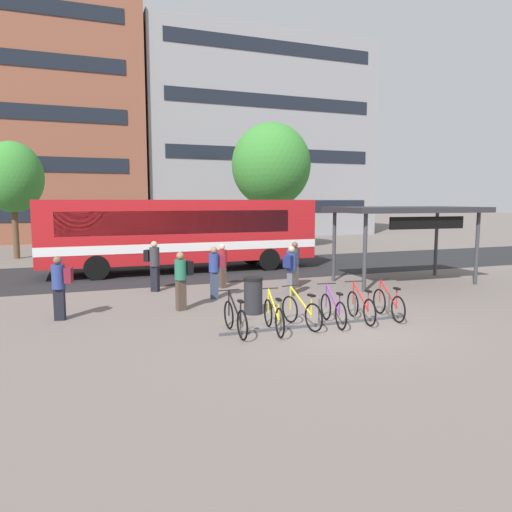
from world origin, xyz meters
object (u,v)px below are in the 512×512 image
parked_bicycle_yellow_1 (274,316)px  transit_shelter (406,212)px  commuter_teal_pack_1 (222,262)px  commuter_black_pack_6 (154,262)px  street_tree_0 (12,177)px  parked_bicycle_purple_3 (333,310)px  commuter_maroon_pack_3 (215,269)px  street_tree_1 (271,165)px  parked_bicycle_yellow_2 (301,312)px  parked_bicycle_red_4 (361,307)px  commuter_teal_pack_5 (294,261)px  commuter_black_pack_0 (182,277)px  city_bus (184,232)px  trash_bin (253,295)px  commuter_maroon_pack_2 (60,283)px  parked_bicycle_black_0 (235,318)px  parked_bicycle_red_5 (388,304)px  commuter_navy_pack_4 (291,267)px

parked_bicycle_yellow_1 → transit_shelter: bearing=-51.7°
commuter_teal_pack_1 → commuter_black_pack_6: (-2.42, 0.13, 0.10)m
street_tree_0 → commuter_teal_pack_1: bearing=-56.4°
parked_bicycle_purple_3 → commuter_maroon_pack_3: size_ratio=1.01×
transit_shelter → street_tree_1: bearing=92.7°
parked_bicycle_yellow_2 → parked_bicycle_red_4: 1.72m
commuter_maroon_pack_3 → commuter_black_pack_6: 2.55m
commuter_teal_pack_5 → commuter_black_pack_0: bearing=-69.1°
parked_bicycle_yellow_2 → street_tree_1: 19.83m
city_bus → commuter_teal_pack_5: city_bus is taller
parked_bicycle_yellow_1 → trash_bin: (0.17, 1.92, 0.13)m
parked_bicycle_red_4 → commuter_maroon_pack_2: bearing=76.5°
parked_bicycle_black_0 → transit_shelter: (8.27, 4.48, 2.35)m
parked_bicycle_purple_3 → trash_bin: size_ratio=1.66×
parked_bicycle_yellow_1 → commuter_maroon_pack_2: (-4.87, 3.02, 0.60)m
commuter_maroon_pack_3 → city_bus: bearing=-80.4°
parked_bicycle_red_5 → commuter_black_pack_6: 8.10m
commuter_black_pack_6 → parked_bicycle_yellow_2: bearing=-30.3°
city_bus → commuter_black_pack_6: (-1.95, -4.39, -0.75)m
parked_bicycle_yellow_2 → trash_bin: (-0.66, 1.75, 0.13)m
city_bus → parked_bicycle_purple_3: (1.71, -10.47, -1.39)m
parked_bicycle_yellow_1 → parked_bicycle_red_5: size_ratio=1.00×
commuter_black_pack_6 → parked_bicycle_yellow_1: bearing=-37.5°
commuter_black_pack_0 → commuter_black_pack_6: commuter_black_pack_6 is taller
parked_bicycle_yellow_2 → commuter_black_pack_0: bearing=30.7°
parked_bicycle_purple_3 → commuter_maroon_pack_2: commuter_maroon_pack_2 is taller
commuter_black_pack_0 → parked_bicycle_yellow_1: bearing=103.8°
street_tree_0 → trash_bin: bearing=-64.3°
parked_bicycle_purple_3 → street_tree_1: 19.63m
city_bus → parked_bicycle_yellow_2: city_bus is taller
parked_bicycle_red_5 → commuter_navy_pack_4: bearing=25.8°
parked_bicycle_black_0 → parked_bicycle_yellow_1: size_ratio=1.00×
commuter_maroon_pack_2 → transit_shelter: bearing=-160.0°
parked_bicycle_red_5 → parked_bicycle_red_4: bearing=99.4°
parked_bicycle_yellow_2 → commuter_black_pack_6: 6.65m
parked_bicycle_red_5 → transit_shelter: transit_shelter is taller
commuter_black_pack_0 → commuter_maroon_pack_2: 3.25m
parked_bicycle_red_5 → parked_bicycle_yellow_2: bearing=97.4°
city_bus → parked_bicycle_yellow_1: size_ratio=7.01×
city_bus → commuter_black_pack_0: (-1.59, -7.54, -0.79)m
parked_bicycle_red_4 → commuter_navy_pack_4: 3.75m
commuter_teal_pack_1 → street_tree_1: bearing=135.5°
parked_bicycle_red_5 → commuter_teal_pack_1: (-3.00, 5.86, 0.54)m
parked_bicycle_black_0 → commuter_teal_pack_5: commuter_teal_pack_5 is taller
parked_bicycle_red_5 → parked_bicycle_black_0: bearing=97.9°
parked_bicycle_purple_3 → parked_bicycle_red_4: (0.86, 0.05, 0.00)m
commuter_maroon_pack_3 → street_tree_1: bearing=-106.5°
parked_bicycle_black_0 → commuter_teal_pack_5: 6.44m
commuter_black_pack_0 → city_bus: bearing=-116.4°
commuter_maroon_pack_2 → commuter_teal_pack_5: (7.83, 2.21, -0.02)m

